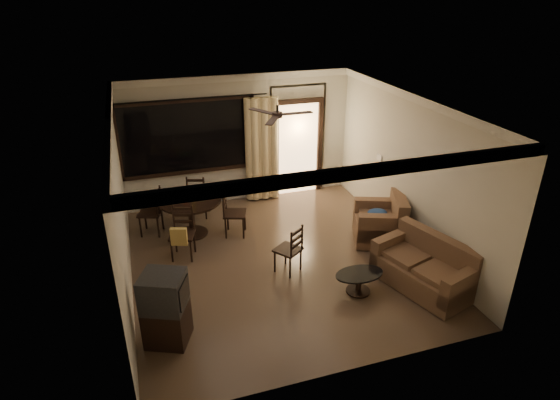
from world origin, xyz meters
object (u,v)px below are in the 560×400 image
object	(u,v)px
dining_chair_east	(235,221)
side_chair	(288,258)
dining_chair_west	(152,220)
sofa	(426,268)
dining_chair_north	(199,203)
coffee_table	(359,279)
armchair	(382,223)
dining_table	(191,207)
tv_cabinet	(166,309)
dining_chair_south	(183,242)

from	to	relation	value
dining_chair_east	side_chair	distance (m)	1.65
dining_chair_west	sofa	world-z (taller)	dining_chair_west
dining_chair_north	coffee_table	world-z (taller)	dining_chair_north
sofa	coffee_table	xyz separation A→B (m)	(-1.09, 0.18, -0.10)
armchair	dining_chair_east	bearing A→B (deg)	178.39
dining_table	dining_chair_west	distance (m)	0.84
dining_chair_north	tv_cabinet	distance (m)	3.80
side_chair	dining_chair_north	bearing A→B (deg)	-102.38
dining_table	tv_cabinet	bearing A→B (deg)	-104.47
dining_table	coffee_table	size ratio (longest dim) A/B	1.50
armchair	coffee_table	bearing A→B (deg)	-109.33
tv_cabinet	dining_table	bearing A→B (deg)	99.04
dining_chair_west	side_chair	distance (m)	2.96
dining_table	side_chair	world-z (taller)	dining_table
dining_table	dining_chair_north	size ratio (longest dim) A/B	1.25
armchair	side_chair	distance (m)	2.08
coffee_table	side_chair	xyz separation A→B (m)	(-0.88, 0.90, 0.03)
dining_chair_west	sofa	size ratio (longest dim) A/B	0.55
dining_chair_south	armchair	world-z (taller)	dining_chair_south
tv_cabinet	sofa	bearing A→B (deg)	23.72
dining_chair_north	coffee_table	size ratio (longest dim) A/B	1.19
tv_cabinet	sofa	world-z (taller)	tv_cabinet
dining_chair_south	armchair	distance (m)	3.72
sofa	armchair	xyz separation A→B (m)	(0.06, 1.53, 0.04)
armchair	dining_chair_north	bearing A→B (deg)	167.33
dining_chair_west	armchair	world-z (taller)	dining_chair_west
dining_table	dining_chair_east	xyz separation A→B (m)	(0.79, -0.27, -0.30)
armchair	dining_chair_west	bearing A→B (deg)	179.62
sofa	armchair	distance (m)	1.54
dining_table	side_chair	bearing A→B (deg)	-52.86
armchair	sofa	bearing A→B (deg)	-71.26
dining_chair_north	side_chair	bearing A→B (deg)	132.41
dining_chair_east	tv_cabinet	bearing A→B (deg)	168.44
dining_chair_north	side_chair	distance (m)	2.79
dining_chair_south	armchair	xyz separation A→B (m)	(3.68, -0.55, 0.07)
dining_chair_north	coffee_table	xyz separation A→B (m)	(2.00, -3.46, -0.05)
dining_chair_west	armchair	bearing A→B (deg)	87.25
dining_table	dining_chair_north	bearing A→B (deg)	71.40
dining_table	sofa	size ratio (longest dim) A/B	0.68
dining_chair_south	armchair	size ratio (longest dim) A/B	0.82
armchair	side_chair	world-z (taller)	armchair
sofa	coffee_table	distance (m)	1.11
dining_chair_south	coffee_table	bearing A→B (deg)	-18.23
tv_cabinet	coffee_table	xyz separation A→B (m)	(3.00, 0.20, -0.30)
dining_table	side_chair	distance (m)	2.29
tv_cabinet	armchair	distance (m)	4.43
dining_chair_west	dining_chair_south	bearing A→B (deg)	41.95
sofa	coffee_table	size ratio (longest dim) A/B	2.18
dining_chair_west	armchair	xyz separation A→B (m)	(4.14, -1.63, 0.09)
coffee_table	tv_cabinet	bearing A→B (deg)	-176.23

